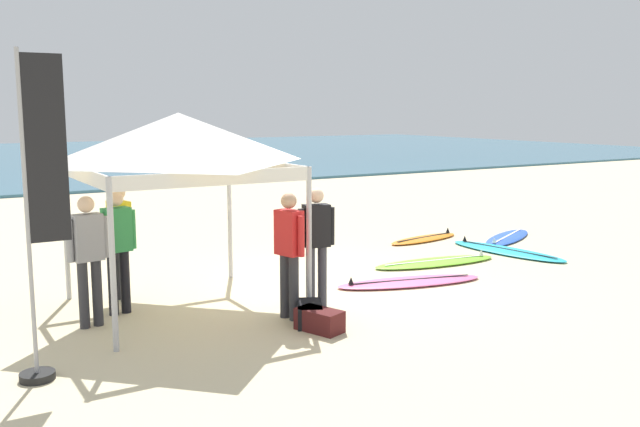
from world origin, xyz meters
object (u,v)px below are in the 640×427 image
Objects in this scene: person_grey at (88,252)px; person_green at (117,243)px; gear_bag_near_tent at (309,314)px; canopy_tent at (179,139)px; surfboard_pink at (409,282)px; surfboard_lime at (436,262)px; surfboard_cyan at (507,251)px; person_yellow at (120,234)px; surfboard_blue at (507,237)px; surfboard_orange at (424,239)px; person_black at (316,239)px; person_red at (289,247)px; gear_bag_by_pole at (319,320)px; banner_flag at (40,231)px.

person_grey is 0.61m from person_green.
person_green reaches higher than gear_bag_near_tent.
canopy_tent is 4.34m from surfboard_pink.
surfboard_pink is at bearing -145.95° from surfboard_lime.
canopy_tent is 1.61× the size of person_grey.
person_yellow is at bearing 176.13° from surfboard_cyan.
person_grey reaches higher than surfboard_cyan.
gear_bag_near_tent is at bearing -41.33° from person_green.
canopy_tent is at bearing -177.19° from surfboard_cyan.
person_yellow is at bearing 72.20° from person_green.
canopy_tent is 1.19× the size of surfboard_blue.
person_green reaches higher than surfboard_orange.
person_grey is (-9.18, -1.56, 0.95)m from surfboard_blue.
person_grey is (-8.11, -0.55, 0.95)m from surfboard_cyan.
person_grey is at bearing -175.42° from surfboard_lime.
surfboard_lime is at bearing -124.51° from surfboard_orange.
person_grey is 3.05m from person_black.
person_green is (-7.08, -2.01, 0.95)m from surfboard_orange.
gear_bag_near_tent reaches higher than surfboard_lime.
person_red is (-0.60, -0.29, 0.00)m from person_black.
surfboard_cyan is 1.86m from surfboard_lime.
gear_bag_near_tent is (-5.63, -1.92, 0.10)m from surfboard_cyan.
gear_bag_by_pole is at bearing -83.46° from person_red.
person_green is (-2.49, 1.12, 0.00)m from person_black.
surfboard_orange is 7.42m from person_green.
person_grey is 2.96m from gear_bag_near_tent.
person_green is at bearing -172.30° from surfboard_blue.
banner_flag reaches higher than surfboard_blue.
surfboard_lime is 1.49× the size of person_black.
surfboard_lime is 5.67m from person_yellow.
surfboard_blue is at bearing 24.63° from surfboard_pink.
surfboard_lime is at bearing -160.18° from surfboard_blue.
person_green is (-8.71, -1.18, 0.95)m from surfboard_blue.
surfboard_cyan and surfboard_orange have the same top height.
person_black is 0.66m from person_red.
person_yellow is 1.00× the size of person_red.
surfboard_orange is at bearing 152.96° from surfboard_blue.
surfboard_blue is at bearing 20.28° from person_black.
person_grey is 3.08m from gear_bag_by_pole.
surfboard_lime is 0.75× the size of banner_flag.
surfboard_blue is 7.35m from person_red.
person_yellow is 2.85× the size of gear_bag_by_pole.
banner_flag is at bearing -168.14° from person_black.
person_red reaches higher than surfboard_lime.
gear_bag_by_pole is (-6.74, -3.24, 0.10)m from surfboard_blue.
surfboard_cyan is 1.05× the size of surfboard_lime.
surfboard_orange is 7.97m from person_grey.
person_yellow reaches higher than surfboard_orange.
surfboard_blue is (2.93, 1.06, 0.00)m from surfboard_lime.
banner_flag reaches higher than surfboard_cyan.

